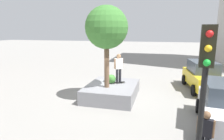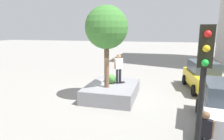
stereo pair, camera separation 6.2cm
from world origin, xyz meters
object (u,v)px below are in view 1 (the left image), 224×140
object	(u,v)px
plaza_tree	(107,28)
traffic_light_corner	(204,88)
taxi_cab	(203,76)
skateboard	(119,82)
skateboarder	(119,66)
pedestrian_crossing	(205,131)
planter_ledge	(112,91)

from	to	relation	value
plaza_tree	traffic_light_corner	xyz separation A→B (m)	(6.11, 3.87, -1.30)
plaza_tree	traffic_light_corner	size ratio (longest dim) A/B	1.10
plaza_tree	taxi_cab	distance (m)	7.48
skateboard	traffic_light_corner	distance (m)	8.11
plaza_tree	skateboarder	bearing A→B (deg)	154.65
plaza_tree	pedestrian_crossing	xyz separation A→B (m)	(4.24, 4.42, -3.23)
planter_ledge	traffic_light_corner	distance (m)	8.03
plaza_tree	skateboard	size ratio (longest dim) A/B	5.64
planter_ledge	skateboarder	distance (m)	1.57
skateboarder	taxi_cab	bearing A→B (deg)	116.51
planter_ledge	taxi_cab	bearing A→B (deg)	118.56
plaza_tree	pedestrian_crossing	world-z (taller)	plaza_tree
skateboard	skateboarder	size ratio (longest dim) A/B	0.46
planter_ledge	taxi_cab	world-z (taller)	taxi_cab
planter_ledge	skateboard	world-z (taller)	skateboard
traffic_light_corner	pedestrian_crossing	size ratio (longest dim) A/B	2.61
plaza_tree	traffic_light_corner	world-z (taller)	plaza_tree
skateboarder	planter_ledge	bearing A→B (deg)	-37.38
skateboarder	taxi_cab	size ratio (longest dim) A/B	0.40
taxi_cab	pedestrian_crossing	bearing A→B (deg)	-9.55
taxi_cab	planter_ledge	bearing A→B (deg)	-61.44
skateboarder	traffic_light_corner	size ratio (longest dim) A/B	0.42
skateboarder	taxi_cab	distance (m)	5.95
planter_ledge	taxi_cab	size ratio (longest dim) A/B	0.83
pedestrian_crossing	plaza_tree	bearing A→B (deg)	-133.81
skateboard	skateboarder	bearing A→B (deg)	-90.00
planter_ledge	pedestrian_crossing	bearing A→B (deg)	41.48
planter_ledge	traffic_light_corner	size ratio (longest dim) A/B	0.89
traffic_light_corner	planter_ledge	bearing A→B (deg)	-150.99
planter_ledge	taxi_cab	distance (m)	6.38
skateboarder	traffic_light_corner	xyz separation A→B (m)	(7.10, 3.40, 0.95)
skateboarder	taxi_cab	world-z (taller)	skateboarder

